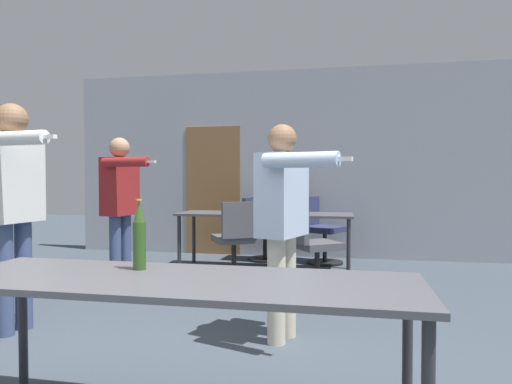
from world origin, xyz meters
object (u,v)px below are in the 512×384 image
Objects in this scene: drink_cup at (273,209)px; beer_bottle at (139,236)px; office_chair_far_right at (236,243)px; office_chair_near_pushed at (320,232)px; person_left_plaid at (284,211)px; person_center_tall at (14,194)px; office_chair_mid_tucked at (260,231)px; office_chair_side_rolled at (311,248)px; person_far_watching at (121,197)px.

beer_bottle is at bearing -90.89° from drink_cup.
office_chair_far_right is 1.62m from office_chair_near_pushed.
person_center_tall reaches higher than person_left_plaid.
office_chair_mid_tucked is 2.59× the size of beer_bottle.
office_chair_side_rolled is 1.41m from office_chair_near_pushed.
office_chair_side_rolled is (2.07, 0.52, -0.59)m from person_far_watching.
person_far_watching reaches higher than beer_bottle.
person_center_tall is at bearing -16.64° from office_chair_mid_tucked.
person_center_tall reaches higher than office_chair_side_rolled.
person_center_tall is 1.08× the size of person_far_watching.
office_chair_side_rolled is at bearing 28.22° from office_chair_near_pushed.
person_center_tall is 2.57m from office_chair_far_right.
office_chair_near_pushed is at bearing 156.74° from person_center_tall.
drink_cup is (0.06, 3.93, -0.12)m from beer_bottle.
office_chair_near_pushed is at bearing 90.30° from office_chair_mid_tucked.
office_chair_mid_tucked is 1.71m from office_chair_side_rolled.
person_left_plaid reaches higher than beer_bottle.
person_far_watching is at bearing -18.24° from office_chair_near_pushed.
office_chair_mid_tucked is 9.72× the size of drink_cup.
beer_bottle is (-0.57, -1.23, -0.05)m from person_left_plaid.
person_center_tall is 1.90× the size of office_chair_near_pushed.
person_left_plaid is 0.97× the size of person_far_watching.
person_center_tall reaches higher than office_chair_mid_tucked.
person_left_plaid is 2.15m from office_chair_far_right.
person_left_plaid is at bearing 105.66° from person_center_tall.
office_chair_far_right reaches higher than office_chair_mid_tucked.
person_center_tall is 18.90× the size of drink_cup.
office_chair_far_right is 1.00× the size of office_chair_near_pushed.
drink_cup is at bearing -150.86° from person_left_plaid.
office_chair_near_pushed is 0.87m from drink_cup.
person_center_tall reaches higher than office_chair_far_right.
person_center_tall is at bearing -3.31° from office_chair_near_pushed.
person_far_watching is 1.76× the size of office_chair_near_pushed.
office_chair_far_right is (1.26, 2.15, -0.65)m from person_center_tall.
person_center_tall is at bearing -81.37° from office_chair_side_rolled.
office_chair_near_pushed is (0.09, 3.22, -0.52)m from person_left_plaid.
person_left_plaid reaches higher than drink_cup.
beer_bottle is at bearing 66.24° from person_center_tall.
person_far_watching is 1.43m from office_chair_far_right.
office_chair_mid_tucked is (1.20, 1.98, -0.58)m from person_far_watching.
office_chair_side_rolled is at bearing -36.74° from office_chair_far_right.
office_chair_near_pushed reaches higher than office_chair_side_rolled.
person_center_tall reaches higher than drink_cup.
office_chair_near_pushed reaches higher than office_chair_far_right.
person_center_tall is at bearing -65.05° from person_left_plaid.
office_chair_side_rolled is (0.91, -0.09, -0.02)m from office_chair_far_right.
person_far_watching is 2.39m from office_chair_mid_tucked.
person_center_tall reaches higher than office_chair_near_pushed.
person_far_watching is at bearing -174.68° from person_center_tall.
drink_cup is (-0.51, 2.70, -0.17)m from person_left_plaid.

